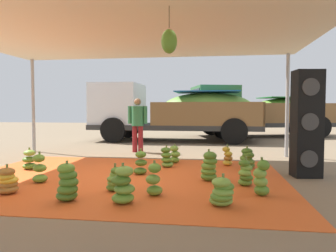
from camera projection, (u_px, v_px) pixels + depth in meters
ground_plane at (151, 156)px, 9.16m from camera, size 40.00×40.00×0.00m
tarp_orange at (122, 178)px, 6.20m from camera, size 6.24×4.69×0.01m
tent_canopy at (119, 28)px, 5.95m from camera, size 8.00×7.00×2.94m
banana_bunch_0 at (245, 174)px, 5.52m from camera, size 0.35×0.35×0.52m
banana_bunch_1 at (261, 179)px, 4.89m from camera, size 0.33×0.32×0.60m
banana_bunch_2 at (228, 157)px, 7.50m from camera, size 0.31×0.29×0.50m
banana_bunch_3 at (175, 155)px, 7.86m from camera, size 0.39×0.37×0.48m
banana_bunch_4 at (115, 180)px, 5.19m from camera, size 0.31×0.32×0.45m
banana_bunch_5 at (29, 160)px, 7.06m from camera, size 0.44×0.44×0.48m
banana_bunch_6 at (167, 158)px, 7.29m from camera, size 0.39×0.39×0.51m
banana_bunch_7 at (247, 159)px, 7.13m from camera, size 0.37×0.39×0.50m
banana_bunch_8 at (222, 192)px, 4.38m from camera, size 0.45×0.46×0.45m
banana_bunch_9 at (40, 169)px, 5.79m from camera, size 0.36×0.37×0.56m
banana_bunch_10 at (123, 186)px, 4.50m from camera, size 0.44×0.44×0.58m
banana_bunch_11 at (141, 164)px, 6.49m from camera, size 0.36×0.35×0.53m
banana_bunch_12 at (67, 183)px, 4.62m from camera, size 0.43×0.44×0.59m
banana_bunch_13 at (7, 181)px, 5.03m from camera, size 0.46×0.46×0.47m
banana_bunch_14 at (154, 181)px, 4.92m from camera, size 0.29×0.29×0.54m
banana_bunch_15 at (209, 167)px, 5.90m from camera, size 0.42×0.41×0.59m
cargo_truck_main at (172, 111)px, 13.31m from camera, size 6.98×2.56×2.40m
cargo_truck_far at (258, 111)px, 15.42m from camera, size 7.11×4.11×2.40m
worker_0 at (138, 121)px, 9.85m from camera, size 0.61×0.37×1.67m
speaker_stack at (307, 124)px, 6.26m from camera, size 0.57×0.48×2.10m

